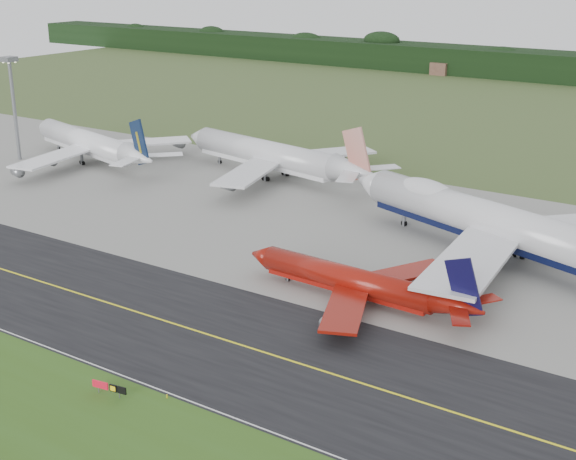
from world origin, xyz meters
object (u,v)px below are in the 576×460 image
(taxiway_sign, at_px, (109,387))
(floodlight_mast, at_px, (12,89))
(jet_navy_gold, at_px, (91,144))
(jet_star_tail, at_px, (275,156))
(jet_ba_747, at_px, (501,225))
(jet_red_737, at_px, (359,283))

(taxiway_sign, bearing_deg, floodlight_mast, 145.82)
(jet_navy_gold, xyz_separation_m, taxiway_sign, (90.29, -82.56, -3.84))
(jet_star_tail, bearing_deg, floodlight_mast, -161.96)
(jet_ba_747, distance_m, jet_navy_gold, 114.61)
(jet_star_tail, bearing_deg, jet_ba_747, -20.31)
(jet_ba_747, relative_size, jet_red_737, 1.76)
(jet_red_737, distance_m, floodlight_mast, 126.31)
(jet_red_737, xyz_separation_m, jet_star_tail, (-53.22, 54.06, 2.35))
(jet_star_tail, height_order, taxiway_sign, jet_star_tail)
(jet_ba_747, relative_size, taxiway_sign, 14.92)
(floodlight_mast, xyz_separation_m, taxiway_sign, (109.36, -74.28, -17.56))
(jet_ba_747, distance_m, taxiway_sign, 76.31)
(jet_navy_gold, bearing_deg, floodlight_mast, -156.52)
(jet_ba_747, xyz_separation_m, taxiway_sign, (-23.84, -72.29, -5.40))
(jet_navy_gold, bearing_deg, jet_ba_747, -5.14)
(jet_star_tail, xyz_separation_m, floodlight_mast, (-67.99, -22.15, 13.22))
(jet_ba_747, bearing_deg, jet_red_737, -111.83)
(taxiway_sign, bearing_deg, jet_navy_gold, 137.56)
(taxiway_sign, bearing_deg, jet_ba_747, 71.75)
(jet_red_737, relative_size, floodlight_mast, 1.56)
(jet_navy_gold, bearing_deg, jet_star_tail, 15.82)
(jet_star_tail, bearing_deg, jet_navy_gold, -164.18)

